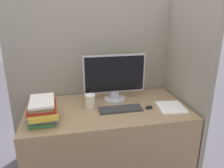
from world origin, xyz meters
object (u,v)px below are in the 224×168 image
keyboard (121,109)px  coffee_cup (90,101)px  monitor (115,79)px  book_stack (43,110)px  mouse (149,107)px

keyboard → coffee_cup: size_ratio=3.10×
monitor → coffee_cup: (-0.26, -0.13, -0.15)m
monitor → book_stack: bearing=-154.6°
mouse → keyboard: bearing=174.9°
monitor → mouse: size_ratio=8.98×
coffee_cup → monitor: bearing=27.2°
keyboard → mouse: (0.26, -0.02, 0.00)m
mouse → coffee_cup: size_ratio=0.54×
mouse → monitor: bearing=134.0°
keyboard → mouse: size_ratio=5.74×
keyboard → mouse: mouse is taller
keyboard → coffee_cup: (-0.26, 0.11, 0.05)m
mouse → coffee_cup: 0.54m
keyboard → mouse: bearing=-5.1°
monitor → mouse: monitor is taller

